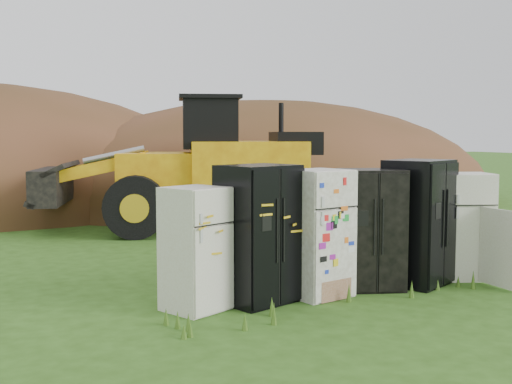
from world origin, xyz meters
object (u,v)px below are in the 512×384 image
Objects in this scene: fridge_dark_mid at (371,229)px; fridge_open_door at (465,226)px; fridge_black_side at (258,234)px; wheel_loader at (176,164)px; fridge_leftmost at (195,249)px; fridge_black_right at (418,222)px; fridge_sticker at (317,233)px.

fridge_dark_mid is 1.82m from fridge_open_door.
fridge_black_side is 7.05m from wheel_loader.
fridge_open_door is at bearing -24.12° from fridge_leftmost.
fridge_open_door is (4.69, -0.03, 0.03)m from fridge_leftmost.
fridge_open_door is 0.25× the size of wheel_loader.
fridge_leftmost is 0.85× the size of fridge_black_right.
fridge_dark_mid is at bearing -64.82° from wheel_loader.
fridge_black_side is (0.95, 0.02, 0.14)m from fridge_leftmost.
fridge_black_side is at bearing -80.52° from wheel_loader.
fridge_open_door is at bearing -11.85° from fridge_sticker.
fridge_black_side is 1.91m from fridge_dark_mid.
wheel_loader reaches higher than fridge_leftmost.
fridge_black_right is (3.71, -0.05, 0.15)m from fridge_leftmost.
fridge_leftmost is 7.29m from wheel_loader.
fridge_black_right reaches higher than fridge_sticker.
wheel_loader is at bearing 63.19° from fridge_black_side.
wheel_loader is at bearing 50.29° from fridge_leftmost.
fridge_open_door is (1.82, -0.06, -0.05)m from fridge_dark_mid.
fridge_black_side reaches higher than fridge_open_door.
fridge_sticker reaches higher than fridge_dark_mid.
fridge_sticker is (0.93, -0.06, -0.04)m from fridge_black_side.
fridge_leftmost is 0.96m from fridge_black_side.
fridge_dark_mid is at bearing -8.37° from fridge_sticker.
fridge_sticker is at bearing -72.90° from wheel_loader.
fridge_leftmost is 0.86× the size of fridge_black_side.
fridge_dark_mid is at bearing -23.18° from fridge_leftmost.
fridge_black_right reaches higher than fridge_black_side.
fridge_open_door is (0.98, 0.02, -0.12)m from fridge_black_right.
fridge_black_side is 0.99× the size of fridge_black_right.
fridge_black_right is at bearing -12.35° from fridge_sticker.
fridge_sticker is at bearing -24.73° from fridge_leftmost.
fridge_black_side is at bearing -22.34° from fridge_leftmost.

